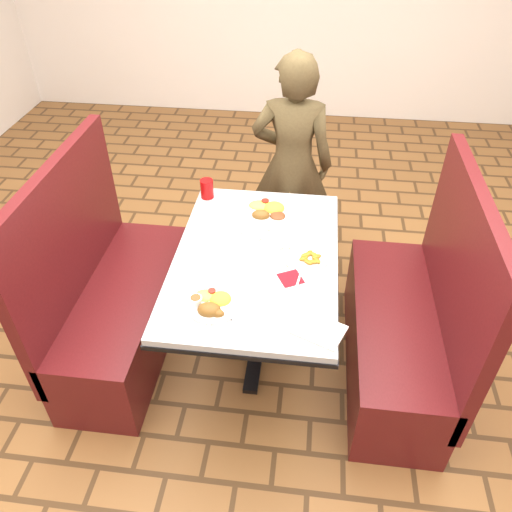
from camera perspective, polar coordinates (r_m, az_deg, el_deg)
name	(u,v)px	position (r m, az deg, el deg)	size (l,w,h in m)	color
dining_table	(256,271)	(2.52, 0.00, -1.70)	(0.81, 1.21, 0.75)	#B8BBBD
booth_bench_left	(115,303)	(2.92, -15.80, -5.19)	(0.47, 1.20, 1.17)	#591416
booth_bench_right	(405,329)	(2.79, 16.66, -8.00)	(0.47, 1.20, 1.17)	#591416
diner_person	(292,165)	(3.29, 4.12, 10.35)	(0.53, 0.35, 1.45)	brown
near_dinner_plate	(212,302)	(2.19, -5.05, -5.24)	(0.24, 0.24, 0.07)	white
far_dinner_plate	(268,209)	(2.74, 1.36, 5.36)	(0.29, 0.29, 0.07)	white
plantain_plate	(311,259)	(2.44, 6.31, -0.32)	(0.17, 0.17, 0.03)	white
maroon_napkin	(291,278)	(2.34, 3.98, -2.57)	(0.10, 0.10, 0.00)	maroon
spoon_utensil	(297,284)	(2.30, 4.76, -3.19)	(0.01, 0.14, 0.00)	silver
red_tumbler	(207,189)	(2.88, -5.63, 7.66)	(0.07, 0.07, 0.11)	#B70C0C
paper_napkin	(319,330)	(2.11, 7.21, -8.39)	(0.20, 0.15, 0.01)	silver
knife_utensil	(230,309)	(2.18, -3.00, -6.05)	(0.01, 0.17, 0.00)	silver
fork_utensil	(211,314)	(2.16, -5.19, -6.65)	(0.01, 0.16, 0.00)	#B7B7BC
lettuce_shreds	(265,249)	(2.50, 1.08, 0.81)	(0.28, 0.32, 0.00)	#82B046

